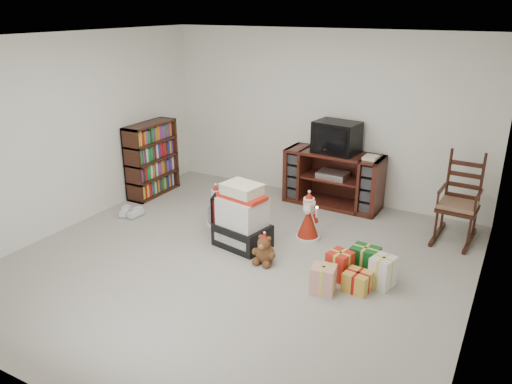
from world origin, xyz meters
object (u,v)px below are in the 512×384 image
Objects in this scene: tv_stand at (333,179)px; gift_pile at (242,220)px; red_suitcase at (229,214)px; rocking_chair at (458,209)px; teddy_bear at (265,251)px; sneaker_pair at (131,213)px; gift_cluster at (354,272)px; santa_figurine at (308,221)px; mrs_claus_figurine at (216,209)px; crt_television at (337,137)px; bookshelf at (152,160)px.

tv_stand is 1.80× the size of gift_pile.
red_suitcase is at bearing -116.37° from tv_stand.
tv_stand is 1.80m from rocking_chair.
red_suitcase is (-2.61, -1.27, -0.14)m from rocking_chair.
teddy_bear is 1.08× the size of sneaker_pair.
gift_cluster is (1.04, 0.06, -0.02)m from teddy_bear.
teddy_bear is at bearing -18.86° from sneaker_pair.
santa_figurine is 1.16m from gift_cluster.
red_suitcase is at bearing -161.27° from santa_figurine.
rocking_chair reaches higher than gift_cluster.
gift_pile reaches higher than teddy_bear.
sneaker_pair is 3.34m from gift_cluster.
mrs_claus_figurine reaches higher than sneaker_pair.
mrs_claus_figurine is at bearing 134.68° from red_suitcase.
tv_stand is 4.48× the size of sneaker_pair.
santa_figurine is 1.28m from mrs_claus_figurine.
crt_television is at bearing 44.00° from red_suitcase.
gift_pile is 2.31× the size of teddy_bear.
santa_figurine is at bearing 7.84° from mrs_claus_figurine.
teddy_bear is 0.52× the size of crt_television.
sneaker_pair is at bearing -157.13° from rocking_chair.
gift_pile is 0.91× the size of gift_cluster.
crt_television is at bearing 51.17° from mrs_claus_figurine.
crt_television is (-0.13, 1.24, 0.79)m from santa_figurine.
tv_stand reaches higher than gift_cluster.
gift_pile is at bearing -103.53° from tv_stand.
bookshelf is 1.98× the size of mrs_claus_figurine.
bookshelf is 2.88m from teddy_bear.
tv_stand is 0.63m from crt_television.
tv_stand reaches higher than sneaker_pair.
teddy_bear is at bearing -132.67° from rocking_chair.
gift_pile is 1.20× the size of crt_television.
gift_pile is 2.49× the size of sneaker_pair.
gift_pile is (-2.26, -1.51, -0.05)m from rocking_chair.
tv_stand is 1.26× the size of bookshelf.
santa_figurine is (0.97, 0.33, -0.01)m from red_suitcase.
sneaker_pair is 0.37× the size of gift_cluster.
gift_cluster is (1.00, -2.01, -0.27)m from tv_stand.
red_suitcase is (1.81, -0.66, -0.28)m from bookshelf.
bookshelf is 3.82m from gift_cluster.
tv_stand is at bearing 116.52° from gift_cluster.
red_suitcase is at bearing -20.19° from bookshelf.
crt_television reaches higher than tv_stand.
red_suitcase is at bearing -111.00° from crt_television.
santa_figurine is at bearing -147.02° from rocking_chair.
gift_pile reaches higher than mrs_claus_figurine.
red_suitcase is 0.69× the size of gift_cluster.
mrs_claus_figurine is (-0.30, 0.15, -0.04)m from red_suitcase.
crt_television is (-0.99, 2.01, 0.90)m from gift_cluster.
teddy_bear is at bearing -102.20° from santa_figurine.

